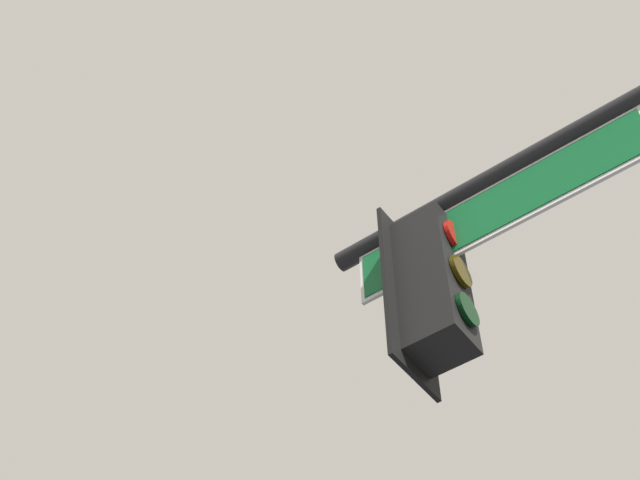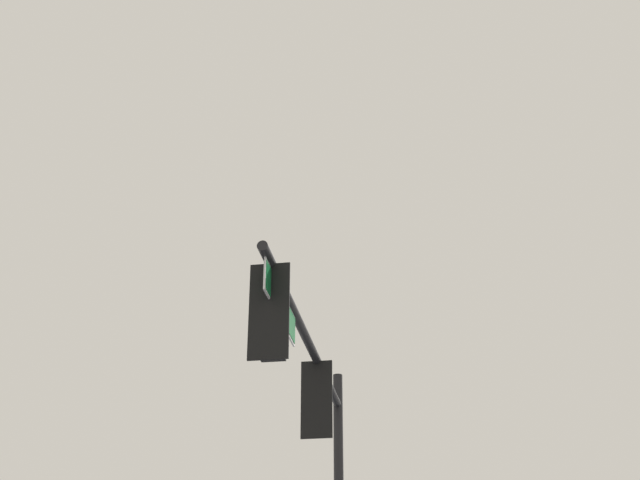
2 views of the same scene
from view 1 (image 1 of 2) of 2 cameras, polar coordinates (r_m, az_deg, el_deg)
The scene contains 0 objects.
Camera 1 is at (-3.49, -5.66, 1.98)m, focal length 50.00 mm.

